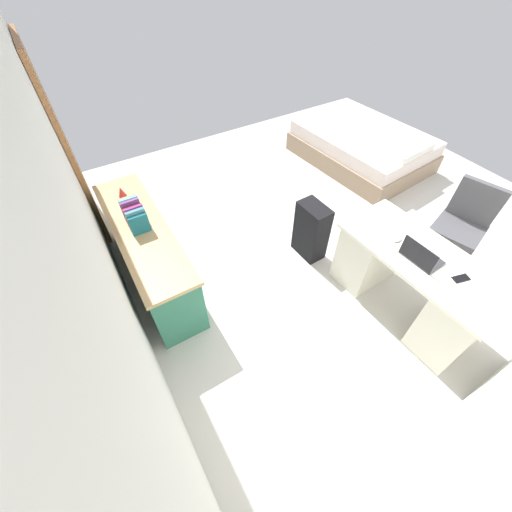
{
  "coord_description": "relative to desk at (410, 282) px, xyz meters",
  "views": [
    {
      "loc": [
        -2.06,
        2.32,
        2.79
      ],
      "look_at": [
        -0.35,
        1.28,
        0.6
      ],
      "focal_mm": 22.76,
      "sensor_mm": 36.0,
      "label": 1
    }
  ],
  "objects": [
    {
      "name": "desk",
      "position": [
        0.0,
        0.0,
        0.0
      ],
      "size": [
        1.47,
        0.73,
        0.75
      ],
      "color": "silver",
      "rests_on": "ground_plane"
    },
    {
      "name": "cell_phone_near_laptop",
      "position": [
        -0.32,
        -0.04,
        0.36
      ],
      "size": [
        0.1,
        0.15,
        0.01
      ],
      "primitive_type": "cube",
      "rotation": [
        0.0,
        0.0,
        -0.26
      ],
      "color": "black",
      "rests_on": "desk"
    },
    {
      "name": "credenza",
      "position": [
        1.63,
        1.96,
        -0.02
      ],
      "size": [
        1.8,
        0.48,
        0.73
      ],
      "color": "#2D7056",
      "rests_on": "ground_plane"
    },
    {
      "name": "computer_mouse",
      "position": [
        0.26,
        0.06,
        0.37
      ],
      "size": [
        0.06,
        0.1,
        0.03
      ],
      "primitive_type": "ellipsoid",
      "rotation": [
        0.0,
        0.0,
        0.05
      ],
      "color": "white",
      "rests_on": "desk"
    },
    {
      "name": "office_chair",
      "position": [
        0.2,
        -0.96,
        0.03
      ],
      "size": [
        0.57,
        0.57,
        0.94
      ],
      "color": "black",
      "rests_on": "ground_plane"
    },
    {
      "name": "wall_back",
      "position": [
        1.21,
        2.35,
        1.05
      ],
      "size": [
        4.41,
        0.1,
        2.89
      ],
      "primitive_type": "cube",
      "color": "silver",
      "rests_on": "ground_plane"
    },
    {
      "name": "ground_plane",
      "position": [
        1.21,
        -0.12,
        -0.39
      ],
      "size": [
        5.93,
        5.93,
        0.0
      ],
      "primitive_type": "plane",
      "color": "beige"
    },
    {
      "name": "suitcase_black",
      "position": [
        1.07,
        0.32,
        -0.05
      ],
      "size": [
        0.37,
        0.23,
        0.67
      ],
      "primitive_type": "cube",
      "rotation": [
        0.0,
        0.0,
        0.04
      ],
      "color": "black",
      "rests_on": "ground_plane"
    },
    {
      "name": "figurine_small",
      "position": [
        2.19,
        1.97,
        0.39
      ],
      "size": [
        0.08,
        0.08,
        0.11
      ],
      "primitive_type": "cone",
      "color": "red",
      "rests_on": "credenza"
    },
    {
      "name": "bed",
      "position": [
        2.24,
        -1.59,
        -0.15
      ],
      "size": [
        2.01,
        1.56,
        0.58
      ],
      "color": "gray",
      "rests_on": "ground_plane"
    },
    {
      "name": "book_row",
      "position": [
        1.69,
        1.97,
        0.45
      ],
      "size": [
        0.31,
        0.17,
        0.24
      ],
      "color": "#19626F",
      "rests_on": "credenza"
    },
    {
      "name": "laptop",
      "position": [
        -0.0,
        0.09,
        0.41
      ],
      "size": [
        0.32,
        0.24,
        0.21
      ],
      "color": "#333338",
      "rests_on": "desk"
    },
    {
      "name": "door_wooden",
      "position": [
        2.87,
        2.27,
        0.63
      ],
      "size": [
        0.88,
        0.05,
        2.04
      ],
      "primitive_type": "cube",
      "color": "#936038",
      "rests_on": "ground_plane"
    }
  ]
}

